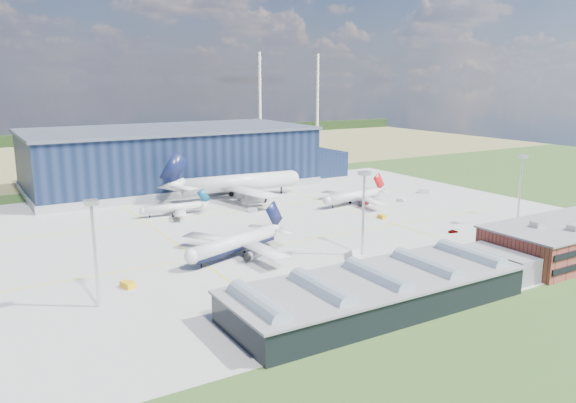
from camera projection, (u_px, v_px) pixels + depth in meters
The scene contains 25 objects.
ground at pixel (276, 234), 173.24m from camera, with size 600.00×600.00×0.00m, color #2B4B1C.
apron at pixel (261, 227), 181.62m from camera, with size 220.00×160.00×0.08m.
farmland at pixel (105, 155), 357.60m from camera, with size 600.00×220.00×0.01m, color olive.
treeline at pixel (79, 138), 423.79m from camera, with size 600.00×8.00×8.00m, color black.
hangar at pixel (176, 160), 251.63m from camera, with size 145.00×62.00×26.10m.
ops_building at pixel (566, 240), 149.60m from camera, with size 46.00×23.00×10.90m.
glass_concourse at pixel (390, 287), 118.94m from camera, with size 78.00×23.00×8.60m.
light_mast_west at pixel (94, 236), 114.66m from camera, with size 2.60×2.60×23.00m.
light_mast_center at pixel (364, 199), 149.85m from camera, with size 2.60×2.60×23.00m.
light_mast_east at pixel (521, 178), 182.53m from camera, with size 2.60×2.60×23.00m.
airliner_navy at pixel (234, 235), 149.65m from camera, with size 37.91×37.08×12.36m, color silver, non-canonical shape.
airliner_red at pixel (353, 191), 212.73m from camera, with size 32.64×31.93×10.64m, color silver, non-canonical shape.
airliner_widebody at pixel (239, 174), 224.45m from camera, with size 60.09×58.79×19.60m, color silver, non-canonical shape.
airliner_regional at pixel (172, 204), 196.38m from camera, with size 26.03×25.47×8.49m, color silver, non-canonical shape.
gse_tug_a at pixel (128, 285), 128.54m from camera, with size 2.15×3.51×1.46m, color gold.
gse_tug_b at pixel (382, 217), 193.22m from camera, with size 1.94×2.91×1.26m, color gold.
gse_van_a at pixel (233, 244), 159.38m from camera, with size 2.29×5.26×2.29m, color silver.
gse_cart_a at pixel (401, 200), 220.16m from camera, with size 2.10×3.15×1.36m, color silver.
gse_van_b at pixel (424, 191), 235.69m from camera, with size 2.03×4.42×2.03m, color silver.
gse_tug_c at pixel (251, 191), 236.78m from camera, with size 1.78×2.84×1.24m, color gold.
gse_cart_b at pixel (253, 210), 203.03m from camera, with size 2.16×3.25×1.41m, color silver.
gse_van_c at pixel (541, 236), 167.08m from camera, with size 2.21×4.60×2.21m, color silver.
airstair at pixel (352, 262), 141.30m from camera, with size 2.15×5.38×3.45m, color silver.
car_a at pixel (453, 231), 174.78m from camera, with size 1.27×3.17×1.08m, color #99999E.
car_b at pixel (449, 249), 156.26m from camera, with size 1.38×3.95×1.30m, color #99999E.
Camera 1 is at (-82.76, -145.26, 46.69)m, focal length 35.00 mm.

